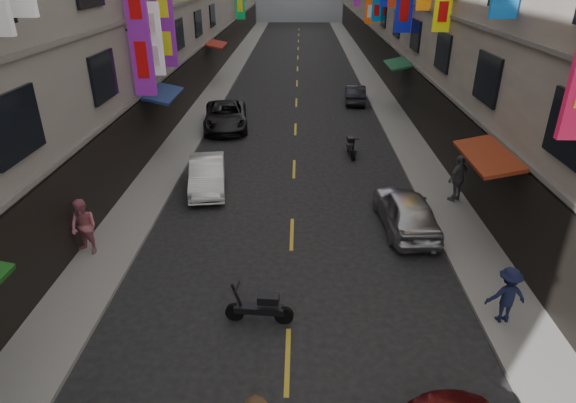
# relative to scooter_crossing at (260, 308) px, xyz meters

# --- Properties ---
(sidewalk_left) EXTENTS (2.00, 90.00, 0.12)m
(sidewalk_left) POSITION_rel_scooter_crossing_xyz_m (-5.26, 28.61, -0.38)
(sidewalk_left) COLOR slate
(sidewalk_left) RESTS_ON ground
(sidewalk_right) EXTENTS (2.00, 90.00, 0.12)m
(sidewalk_right) POSITION_rel_scooter_crossing_xyz_m (6.74, 28.61, -0.38)
(sidewalk_right) COLOR slate
(sidewalk_right) RESTS_ON ground
(street_awnings) EXTENTS (13.99, 35.20, 0.41)m
(street_awnings) POSITION_rel_scooter_crossing_xyz_m (-0.52, 12.61, 2.56)
(street_awnings) COLOR #175516
(street_awnings) RESTS_ON ground
(lane_markings) EXTENTS (0.12, 80.20, 0.01)m
(lane_markings) POSITION_rel_scooter_crossing_xyz_m (0.74, 25.61, -0.44)
(lane_markings) COLOR gold
(lane_markings) RESTS_ON ground
(scooter_crossing) EXTENTS (1.80, 0.50, 1.14)m
(scooter_crossing) POSITION_rel_scooter_crossing_xyz_m (0.00, 0.00, 0.00)
(scooter_crossing) COLOR black
(scooter_crossing) RESTS_ON ground
(scooter_far_right) EXTENTS (0.50, 1.80, 1.14)m
(scooter_far_right) POSITION_rel_scooter_crossing_xyz_m (3.52, 12.44, 0.00)
(scooter_far_right) COLOR black
(scooter_far_right) RESTS_ON ground
(car_left_mid) EXTENTS (1.97, 4.16, 1.32)m
(car_left_mid) POSITION_rel_scooter_crossing_xyz_m (-2.83, 8.32, 0.22)
(car_left_mid) COLOR white
(car_left_mid) RESTS_ON ground
(car_left_far) EXTENTS (3.01, 5.40, 1.43)m
(car_left_far) POSITION_rel_scooter_crossing_xyz_m (-3.26, 16.80, 0.27)
(car_left_far) COLOR black
(car_left_far) RESTS_ON ground
(car_right_mid) EXTENTS (1.94, 4.29, 1.43)m
(car_right_mid) POSITION_rel_scooter_crossing_xyz_m (4.74, 5.14, 0.27)
(car_right_mid) COLOR #ADADB2
(car_right_mid) RESTS_ON ground
(car_right_far) EXTENTS (1.50, 3.72, 1.20)m
(car_right_far) POSITION_rel_scooter_crossing_xyz_m (4.74, 22.68, 0.16)
(car_right_far) COLOR #222228
(car_right_far) RESTS_ON ground
(pedestrian_lfar) EXTENTS (1.07, 0.91, 1.86)m
(pedestrian_lfar) POSITION_rel_scooter_crossing_xyz_m (-5.78, 3.07, 0.61)
(pedestrian_lfar) COLOR #C16671
(pedestrian_lfar) RESTS_ON sidewalk_left
(pedestrian_rnear) EXTENTS (1.06, 0.60, 1.58)m
(pedestrian_rnear) POSITION_rel_scooter_crossing_xyz_m (6.29, 0.07, 0.47)
(pedestrian_rnear) COLOR #121732
(pedestrian_rnear) RESTS_ON sidewalk_right
(pedestrian_rfar) EXTENTS (1.26, 1.17, 1.89)m
(pedestrian_rfar) POSITION_rel_scooter_crossing_xyz_m (7.13, 7.24, 0.62)
(pedestrian_rfar) COLOR #5D5E60
(pedestrian_rfar) RESTS_ON sidewalk_right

